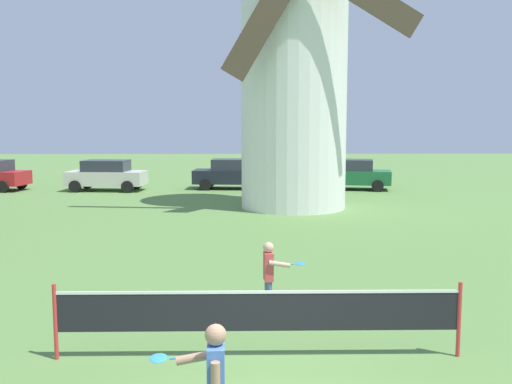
{
  "coord_description": "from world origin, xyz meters",
  "views": [
    {
      "loc": [
        -0.35,
        -6.17,
        3.33
      ],
      "look_at": [
        -0.18,
        3.64,
        2.17
      ],
      "focal_mm": 39.76,
      "sensor_mm": 36.0,
      "label": 1
    }
  ],
  "objects_px": {
    "windmill": "(294,49)",
    "player_far": "(270,272)",
    "parked_car_green": "(349,174)",
    "parked_car_cream": "(106,175)",
    "parked_car_black": "(236,173)",
    "tennis_net": "(258,311)",
    "player_near": "(214,384)"
  },
  "relations": [
    {
      "from": "windmill",
      "to": "player_far",
      "type": "distance_m",
      "value": 14.12
    },
    {
      "from": "parked_car_green",
      "to": "parked_car_cream",
      "type": "bearing_deg",
      "value": -178.37
    },
    {
      "from": "parked_car_cream",
      "to": "parked_car_black",
      "type": "height_order",
      "value": "same"
    },
    {
      "from": "windmill",
      "to": "parked_car_cream",
      "type": "bearing_deg",
      "value": 145.87
    },
    {
      "from": "player_far",
      "to": "parked_car_cream",
      "type": "relative_size",
      "value": 0.31
    },
    {
      "from": "windmill",
      "to": "player_far",
      "type": "relative_size",
      "value": 10.64
    },
    {
      "from": "tennis_net",
      "to": "parked_car_black",
      "type": "distance_m",
      "value": 21.79
    },
    {
      "from": "tennis_net",
      "to": "player_near",
      "type": "distance_m",
      "value": 2.56
    },
    {
      "from": "parked_car_black",
      "to": "parked_car_green",
      "type": "distance_m",
      "value": 5.89
    },
    {
      "from": "tennis_net",
      "to": "parked_car_cream",
      "type": "xyz_separation_m",
      "value": [
        -7.3,
        21.04,
        0.12
      ]
    },
    {
      "from": "parked_car_cream",
      "to": "player_near",
      "type": "bearing_deg",
      "value": -73.88
    },
    {
      "from": "tennis_net",
      "to": "parked_car_black",
      "type": "bearing_deg",
      "value": 91.84
    },
    {
      "from": "windmill",
      "to": "parked_car_green",
      "type": "relative_size",
      "value": 3.02
    },
    {
      "from": "parked_car_cream",
      "to": "parked_car_green",
      "type": "distance_m",
      "value": 12.48
    },
    {
      "from": "player_far",
      "to": "parked_car_green",
      "type": "distance_m",
      "value": 19.98
    },
    {
      "from": "player_near",
      "to": "player_far",
      "type": "xyz_separation_m",
      "value": [
        0.74,
        4.55,
        -0.08
      ]
    },
    {
      "from": "tennis_net",
      "to": "player_far",
      "type": "relative_size",
      "value": 4.61
    },
    {
      "from": "tennis_net",
      "to": "player_far",
      "type": "distance_m",
      "value": 2.05
    },
    {
      "from": "parked_car_cream",
      "to": "parked_car_black",
      "type": "distance_m",
      "value": 6.64
    },
    {
      "from": "windmill",
      "to": "parked_car_black",
      "type": "bearing_deg",
      "value": 109.51
    },
    {
      "from": "player_far",
      "to": "parked_car_green",
      "type": "xyz_separation_m",
      "value": [
        4.93,
        19.36,
        0.09
      ]
    },
    {
      "from": "windmill",
      "to": "player_far",
      "type": "height_order",
      "value": "windmill"
    },
    {
      "from": "windmill",
      "to": "parked_car_green",
      "type": "height_order",
      "value": "windmill"
    },
    {
      "from": "player_far",
      "to": "parked_car_black",
      "type": "relative_size",
      "value": 0.28
    },
    {
      "from": "tennis_net",
      "to": "parked_car_black",
      "type": "height_order",
      "value": "parked_car_black"
    },
    {
      "from": "player_near",
      "to": "parked_car_black",
      "type": "distance_m",
      "value": 24.29
    },
    {
      "from": "player_near",
      "to": "parked_car_green",
      "type": "height_order",
      "value": "parked_car_green"
    },
    {
      "from": "parked_car_black",
      "to": "windmill",
      "type": "bearing_deg",
      "value": -70.49
    },
    {
      "from": "parked_car_cream",
      "to": "parked_car_green",
      "type": "bearing_deg",
      "value": 1.63
    },
    {
      "from": "player_near",
      "to": "parked_car_green",
      "type": "relative_size",
      "value": 0.32
    },
    {
      "from": "parked_car_black",
      "to": "parked_car_green",
      "type": "xyz_separation_m",
      "value": [
        5.88,
        -0.38,
        -0.0
      ]
    },
    {
      "from": "tennis_net",
      "to": "player_near",
      "type": "relative_size",
      "value": 4.14
    }
  ]
}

